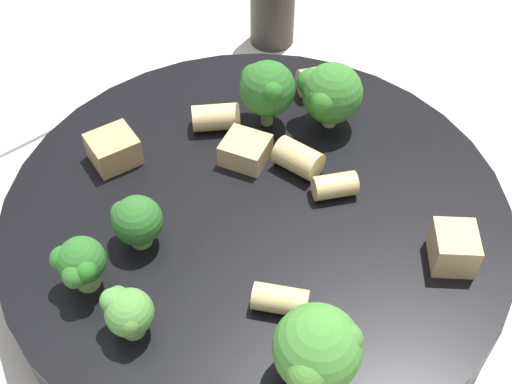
# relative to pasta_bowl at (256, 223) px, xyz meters

# --- Properties ---
(ground_plane) EXTENTS (2.00, 2.00, 0.00)m
(ground_plane) POSITION_rel_pasta_bowl_xyz_m (0.00, 0.00, -0.02)
(ground_plane) COLOR beige
(pasta_bowl) EXTENTS (0.28, 0.28, 0.04)m
(pasta_bowl) POSITION_rel_pasta_bowl_xyz_m (0.00, 0.00, 0.00)
(pasta_bowl) COLOR black
(pasta_bowl) RESTS_ON ground_plane
(broccoli_floret_0) EXTENTS (0.04, 0.04, 0.04)m
(broccoli_floret_0) POSITION_rel_pasta_bowl_xyz_m (-0.06, 0.05, 0.04)
(broccoli_floret_0) COLOR #9EC175
(broccoli_floret_0) RESTS_ON pasta_bowl
(broccoli_floret_1) EXTENTS (0.02, 0.02, 0.03)m
(broccoli_floret_1) POSITION_rel_pasta_bowl_xyz_m (0.07, -0.07, 0.03)
(broccoli_floret_1) COLOR #9EC175
(broccoli_floret_1) RESTS_ON pasta_bowl
(broccoli_floret_2) EXTENTS (0.03, 0.03, 0.03)m
(broccoli_floret_2) POSITION_rel_pasta_bowl_xyz_m (0.04, -0.09, 0.03)
(broccoli_floret_2) COLOR #93B766
(broccoli_floret_2) RESTS_ON pasta_bowl
(broccoli_floret_3) EXTENTS (0.04, 0.04, 0.04)m
(broccoli_floret_3) POSITION_rel_pasta_bowl_xyz_m (0.11, 0.01, 0.04)
(broccoli_floret_3) COLOR #9EC175
(broccoli_floret_3) RESTS_ON pasta_bowl
(broccoli_floret_4) EXTENTS (0.03, 0.03, 0.03)m
(broccoli_floret_4) POSITION_rel_pasta_bowl_xyz_m (0.01, -0.06, 0.03)
(broccoli_floret_4) COLOR #84AD60
(broccoli_floret_4) RESTS_ON pasta_bowl
(broccoli_floret_5) EXTENTS (0.04, 0.03, 0.04)m
(broccoli_floret_5) POSITION_rel_pasta_bowl_xyz_m (-0.07, 0.02, 0.04)
(broccoli_floret_5) COLOR #84AD60
(broccoli_floret_5) RESTS_ON pasta_bowl
(rigatoni_0) EXTENTS (0.02, 0.03, 0.01)m
(rigatoni_0) POSITION_rel_pasta_bowl_xyz_m (0.07, -0.00, 0.02)
(rigatoni_0) COLOR #E0C67F
(rigatoni_0) RESTS_ON pasta_bowl
(rigatoni_1) EXTENTS (0.01, 0.02, 0.01)m
(rigatoni_1) POSITION_rel_pasta_bowl_xyz_m (0.00, 0.04, 0.02)
(rigatoni_1) COLOR #E0C67F
(rigatoni_1) RESTS_ON pasta_bowl
(rigatoni_2) EXTENTS (0.02, 0.02, 0.02)m
(rigatoni_2) POSITION_rel_pasta_bowl_xyz_m (-0.09, 0.05, 0.03)
(rigatoni_2) COLOR #E0C67F
(rigatoni_2) RESTS_ON pasta_bowl
(rigatoni_3) EXTENTS (0.02, 0.03, 0.02)m
(rigatoni_3) POSITION_rel_pasta_bowl_xyz_m (-0.07, -0.01, 0.02)
(rigatoni_3) COLOR #E0C67F
(rigatoni_3) RESTS_ON pasta_bowl
(rigatoni_4) EXTENTS (0.03, 0.03, 0.02)m
(rigatoni_4) POSITION_rel_pasta_bowl_xyz_m (-0.02, 0.03, 0.02)
(rigatoni_4) COLOR #E0C67F
(rigatoni_4) RESTS_ON pasta_bowl
(chicken_chunk_0) EXTENTS (0.03, 0.03, 0.02)m
(chicken_chunk_0) POSITION_rel_pasta_bowl_xyz_m (0.05, 0.09, 0.03)
(chicken_chunk_0) COLOR tan
(chicken_chunk_0) RESTS_ON pasta_bowl
(chicken_chunk_1) EXTENTS (0.03, 0.03, 0.02)m
(chicken_chunk_1) POSITION_rel_pasta_bowl_xyz_m (-0.05, -0.07, 0.02)
(chicken_chunk_1) COLOR tan
(chicken_chunk_1) RESTS_ON pasta_bowl
(chicken_chunk_2) EXTENTS (0.03, 0.03, 0.01)m
(chicken_chunk_2) POSITION_rel_pasta_bowl_xyz_m (-0.04, -0.00, 0.02)
(chicken_chunk_2) COLOR tan
(chicken_chunk_2) RESTS_ON pasta_bowl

